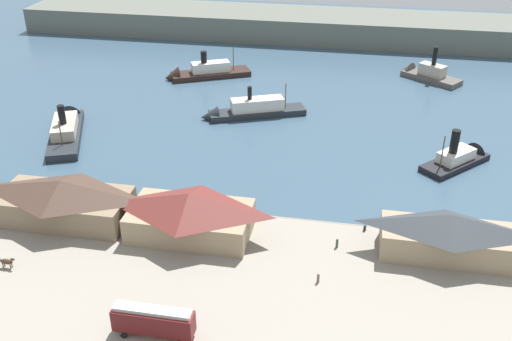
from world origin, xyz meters
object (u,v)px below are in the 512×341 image
Objects in this scene: ferry_outer_harbor at (200,73)px; street_tram at (153,320)px; pedestrian_at_waters_edge at (337,243)px; ferry_mid_harbor at (425,74)px; mooring_post_west at (365,228)px; ferry_near_quay at (462,157)px; ferry_approaching_east at (67,127)px; ferry_moored_east at (247,111)px; ferry_shed_customs_shed at (449,235)px; pedestrian_near_cart at (318,278)px; ferry_shed_east_terminal at (190,213)px; mooring_post_east at (3,191)px; ferry_shed_west_terminal at (64,200)px.

street_tram is at bearing -77.95° from ferry_outer_harbor.
ferry_mid_harbor is at bearing 77.46° from pedestrian_at_waters_edge.
ferry_near_quay is at bearing 57.74° from mooring_post_west.
ferry_mid_harbor is at bearing 69.43° from street_tram.
ferry_moored_east is at bearing 23.12° from ferry_approaching_east.
ferry_approaching_east is (-40.68, 57.53, -2.32)m from street_tram.
ferry_near_quay is (4.09, -49.98, -0.13)m from ferry_mid_harbor.
pedestrian_near_cart is at bearing -151.46° from ferry_shed_customs_shed.
ferry_outer_harbor is at bearing -170.29° from ferry_mid_harbor.
ferry_shed_east_terminal is 1.88× the size of street_tram.
pedestrian_near_cart is at bearing -13.83° from mooring_post_east.
ferry_mid_harbor is at bearing 38.78° from ferry_moored_east.
mooring_post_west is 81.22m from ferry_mid_harbor.
ferry_shed_west_terminal reaches higher than street_tram.
ferry_approaching_east reaches higher than mooring_post_west.
ferry_mid_harbor is (18.97, 85.29, -0.50)m from pedestrian_at_waters_edge.
ferry_mid_harbor is (40.77, 108.64, -2.33)m from street_tram.
ferry_mid_harbor is (64.39, 85.48, -3.48)m from ferry_shed_west_terminal.
street_tram reaches higher than mooring_post_west.
pedestrian_near_cart is at bearing -119.61° from ferry_near_quay.
ferry_shed_west_terminal is at bearing -126.99° from ferry_mid_harbor.
ferry_outer_harbor is at bearing 124.11° from mooring_post_west.
ferry_moored_east is 1.04× the size of ferry_outer_harbor.
street_tram is 11.68× the size of mooring_post_east.
ferry_shed_customs_shed is at bearing 3.89° from pedestrian_at_waters_edge.
street_tram reaches higher than pedestrian_near_cart.
pedestrian_near_cart is (19.66, 14.33, -1.85)m from street_tram.
ferry_shed_west_terminal is 2.11× the size of street_tram.
pedestrian_at_waters_edge reaches higher than mooring_post_east.
ferry_mid_harbor is at bearing 32.11° from ferry_approaching_east.
mooring_post_west is (-12.32, 4.31, -3.25)m from ferry_shed_customs_shed.
street_tram is (1.77, -22.93, -1.19)m from ferry_shed_east_terminal.
street_tram is 70.49m from ferry_approaching_east.
ferry_mid_harbor is 62.61m from ferry_outer_harbor.
ferry_shed_east_terminal is at bearing -75.69° from ferry_outer_harbor.
mooring_post_east is at bearing -134.85° from ferry_mid_harbor.
ferry_approaching_east is (-38.91, 34.60, -3.52)m from ferry_shed_east_terminal.
ferry_near_quay is at bearing 60.39° from pedestrian_near_cart.
mooring_post_west is at bearing 160.73° from ferry_shed_customs_shed.
ferry_outer_harbor is (17.80, 69.38, -0.32)m from mooring_post_east.
ferry_shed_west_terminal is at bearing -178.79° from ferry_shed_customs_shed.
ferry_shed_east_terminal is 23.29m from pedestrian_near_cart.
ferry_outer_harbor reaches higher than pedestrian_at_waters_edge.
ferry_moored_east is at bearing -141.22° from ferry_mid_harbor.
mooring_post_west is 0.05× the size of ferry_mid_harbor.
ferry_shed_east_terminal is 50.97m from ferry_moored_east.
ferry_moored_east is at bearing 51.30° from mooring_post_east.
pedestrian_near_cart is at bearing 36.09° from street_tram.
ferry_shed_east_terminal is 11.89× the size of pedestrian_at_waters_edge.
ferry_shed_customs_shed is at bearing 32.57° from street_tram.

